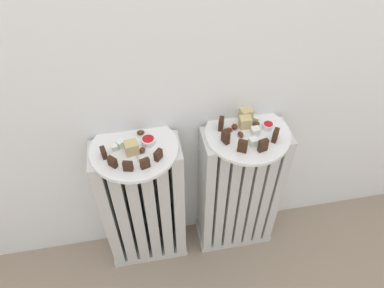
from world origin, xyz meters
The scene contains 31 objects.
radiator_left centered at (-0.18, 0.28, 0.30)m, with size 0.30×0.14×0.61m.
radiator_right centered at (0.18, 0.28, 0.30)m, with size 0.30×0.14×0.61m.
plate_left centered at (-0.18, 0.28, 0.62)m, with size 0.28×0.28×0.01m, color white.
plate_right centered at (0.18, 0.28, 0.62)m, with size 0.28×0.28×0.01m, color white.
dark_cake_slice_left_0 centered at (-0.27, 0.26, 0.64)m, with size 0.03×0.01×0.03m, color #382114.
dark_cake_slice_left_1 centered at (-0.25, 0.21, 0.64)m, with size 0.03×0.01×0.03m, color #382114.
dark_cake_slice_left_2 centered at (-0.21, 0.19, 0.64)m, with size 0.03×0.01×0.03m, color #382114.
dark_cake_slice_left_3 centered at (-0.16, 0.19, 0.64)m, with size 0.03×0.01×0.03m, color #382114.
dark_cake_slice_left_4 centered at (-0.11, 0.22, 0.64)m, with size 0.03×0.01×0.03m, color #382114.
marble_cake_slice_left_0 centered at (-0.19, 0.26, 0.64)m, with size 0.04×0.04×0.04m, color tan.
turkish_delight_left_0 centered at (-0.24, 0.28, 0.63)m, with size 0.02×0.02×0.02m, color white.
turkish_delight_left_1 centered at (-0.22, 0.29, 0.63)m, with size 0.02×0.02×0.02m, color white.
medjool_date_left_0 centered at (-0.16, 0.33, 0.63)m, with size 0.03×0.02×0.01m, color #4C2814.
medjool_date_left_1 centered at (-0.16, 0.25, 0.63)m, with size 0.02×0.02×0.02m, color #4C2814.
jam_bowl_left centered at (-0.14, 0.29, 0.63)m, with size 0.04×0.04×0.02m.
dark_cake_slice_right_0 centered at (0.10, 0.31, 0.64)m, with size 0.03×0.01×0.04m, color #382114.
dark_cake_slice_right_1 centered at (0.10, 0.25, 0.64)m, with size 0.03×0.01×0.04m, color #382114.
dark_cake_slice_right_2 centered at (0.14, 0.20, 0.64)m, with size 0.03×0.01×0.04m, color #382114.
dark_cake_slice_right_3 centered at (0.20, 0.19, 0.64)m, with size 0.03×0.01×0.04m, color #382114.
dark_cake_slice_right_4 centered at (0.26, 0.23, 0.64)m, with size 0.03×0.01×0.04m, color #382114.
marble_cake_slice_right_0 centered at (0.18, 0.31, 0.64)m, with size 0.04×0.03×0.04m, color tan.
marble_cake_slice_right_1 centered at (0.19, 0.35, 0.64)m, with size 0.04×0.04×0.04m, color tan.
turkish_delight_right_0 centered at (0.18, 0.22, 0.63)m, with size 0.02×0.02×0.02m, color white.
turkish_delight_right_1 centered at (0.20, 0.27, 0.63)m, with size 0.03×0.03×0.03m, color white.
turkish_delight_right_2 centered at (0.23, 0.33, 0.63)m, with size 0.02×0.02×0.02m, color white.
medjool_date_right_0 centered at (0.12, 0.29, 0.63)m, with size 0.02×0.02×0.02m, color #4C2814.
medjool_date_right_1 centered at (0.15, 0.31, 0.63)m, with size 0.02×0.02×0.02m, color #4C2814.
medjool_date_right_2 centered at (0.16, 0.27, 0.63)m, with size 0.03×0.02×0.02m, color #4C2814.
medjool_date_right_3 centered at (0.22, 0.31, 0.63)m, with size 0.03×0.02×0.02m, color #4C2814.
jam_bowl_right centered at (0.25, 0.29, 0.63)m, with size 0.04×0.04×0.02m.
fork centered at (-0.18, 0.27, 0.62)m, with size 0.03×0.10×0.00m.
Camera 1 is at (-0.15, -0.52, 1.42)m, focal length 33.51 mm.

